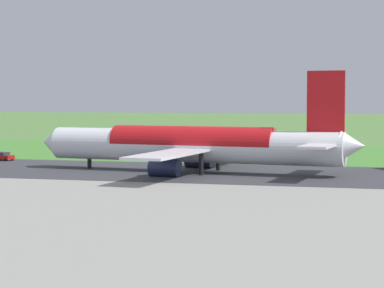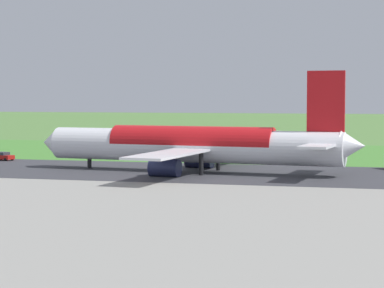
% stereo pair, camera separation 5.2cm
% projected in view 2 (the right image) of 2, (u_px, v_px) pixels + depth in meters
% --- Properties ---
extents(ground_plane, '(800.00, 800.00, 0.00)m').
position_uv_depth(ground_plane, '(115.00, 170.00, 125.11)').
color(ground_plane, '#547F3D').
extents(runway_asphalt, '(600.00, 31.03, 0.06)m').
position_uv_depth(runway_asphalt, '(115.00, 170.00, 125.11)').
color(runway_asphalt, '#38383D').
rests_on(runway_asphalt, ground).
extents(grass_verge_foreground, '(600.00, 80.00, 0.04)m').
position_uv_depth(grass_verge_foreground, '(172.00, 155.00, 157.51)').
color(grass_verge_foreground, '#478534').
rests_on(grass_verge_foreground, ground).
extents(airliner_main, '(54.14, 44.39, 15.88)m').
position_uv_depth(airliner_main, '(194.00, 145.00, 121.49)').
color(airliner_main, white).
rests_on(airliner_main, ground).
extents(service_car_followme, '(4.55, 2.99, 1.62)m').
position_uv_depth(service_car_followme, '(3.00, 156.00, 143.71)').
color(service_car_followme, '#B21914').
rests_on(service_car_followme, ground).
extents(no_stopping_sign, '(0.60, 0.10, 2.77)m').
position_uv_depth(no_stopping_sign, '(165.00, 148.00, 154.20)').
color(no_stopping_sign, slate).
rests_on(no_stopping_sign, ground).
extents(traffic_cone_orange, '(0.40, 0.40, 0.55)m').
position_uv_depth(traffic_cone_orange, '(139.00, 152.00, 160.71)').
color(traffic_cone_orange, orange).
rests_on(traffic_cone_orange, ground).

